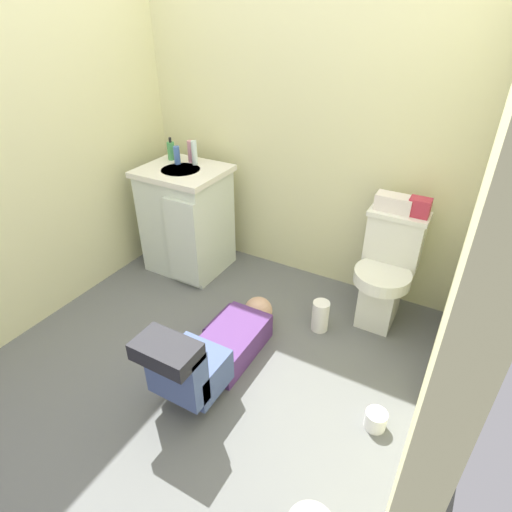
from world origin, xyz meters
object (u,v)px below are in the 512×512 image
object	(u,v)px
person_plumber	(213,350)
vanity_cabinet	(187,219)
toilet_paper_roll	(376,420)
tissue_box	(394,203)
soap_dispenser	(171,151)
toiletry_bag	(420,207)
bottle_clear	(194,153)
toilet	(386,271)
bottle_blue	(177,155)
paper_towel_roll	(320,316)
faucet	(193,156)
bottle_pink	(191,151)

from	to	relation	value
person_plumber	vanity_cabinet	bearing A→B (deg)	133.43
vanity_cabinet	toilet_paper_roll	xyz separation A→B (m)	(1.73, -0.77, -0.37)
tissue_box	soap_dispenser	size ratio (longest dim) A/B	1.33
toiletry_bag	soap_dispenser	xyz separation A→B (m)	(-1.80, -0.08, 0.08)
bottle_clear	toilet_paper_roll	size ratio (longest dim) A/B	1.59
toiletry_bag	toilet	bearing A→B (deg)	-139.23
vanity_cabinet	person_plumber	size ratio (longest dim) A/B	0.77
toiletry_bag	bottle_blue	bearing A→B (deg)	-175.55
toilet	tissue_box	world-z (taller)	tissue_box
tissue_box	bottle_blue	xyz separation A→B (m)	(-1.55, -0.13, 0.08)
bottle_clear	paper_towel_roll	bearing A→B (deg)	-15.64
toilet	faucet	distance (m)	1.59
bottle_blue	toilet_paper_roll	bearing A→B (deg)	-24.61
toilet	bottle_blue	world-z (taller)	bottle_blue
faucet	soap_dispenser	size ratio (longest dim) A/B	0.60
toilet	toilet_paper_roll	world-z (taller)	toilet
soap_dispenser	faucet	bearing A→B (deg)	6.01
toiletry_bag	bottle_pink	distance (m)	1.64
tissue_box	paper_towel_roll	bearing A→B (deg)	-121.88
soap_dispenser	paper_towel_roll	xyz separation A→B (m)	(1.40, -0.33, -0.78)
tissue_box	paper_towel_roll	size ratio (longest dim) A/B	1.03
soap_dispenser	paper_towel_roll	distance (m)	1.63
toilet	bottle_pink	xyz separation A→B (m)	(-1.53, 0.04, 0.53)
toilet	faucet	xyz separation A→B (m)	(-1.51, 0.04, 0.50)
faucet	bottle_pink	bearing A→B (deg)	165.04
paper_towel_roll	bottle_blue	bearing A→B (deg)	167.92
soap_dispenser	bottle_blue	world-z (taller)	soap_dispenser
bottle_clear	toilet_paper_roll	distance (m)	2.10
bottle_blue	bottle_clear	bearing A→B (deg)	22.97
bottle_blue	bottle_clear	world-z (taller)	bottle_clear
faucet	paper_towel_roll	distance (m)	1.47
tissue_box	bottle_pink	size ratio (longest dim) A/B	1.38
bottle_clear	toilet_paper_roll	bearing A→B (deg)	-27.51
person_plumber	paper_towel_roll	bearing A→B (deg)	59.27
vanity_cabinet	tissue_box	distance (m)	1.52
bottle_pink	bottle_blue	bearing A→B (deg)	-126.39
bottle_blue	vanity_cabinet	bearing A→B (deg)	-36.24
faucet	toiletry_bag	distance (m)	1.61
vanity_cabinet	bottle_pink	distance (m)	0.51
person_plumber	toilet_paper_roll	distance (m)	0.93
tissue_box	toilet_paper_roll	xyz separation A→B (m)	(0.27, -0.97, -0.75)
toilet	soap_dispenser	bearing A→B (deg)	179.48
bottle_blue	toilet_paper_roll	xyz separation A→B (m)	(1.83, -0.84, -0.83)
toiletry_bag	paper_towel_roll	world-z (taller)	toiletry_bag
person_plumber	bottle_blue	world-z (taller)	bottle_blue
vanity_cabinet	faucet	xyz separation A→B (m)	(-0.00, 0.15, 0.45)
vanity_cabinet	bottle_blue	world-z (taller)	bottle_blue
bottle_blue	paper_towel_roll	distance (m)	1.54
toiletry_bag	paper_towel_roll	bearing A→B (deg)	-134.65
bottle_clear	toilet_paper_roll	world-z (taller)	bottle_clear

